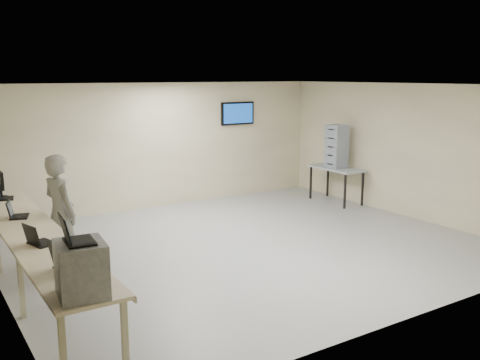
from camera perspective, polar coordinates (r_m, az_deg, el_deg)
room at (r=9.25m, az=0.65°, el=1.46°), size 8.01×7.01×2.81m
workbench at (r=7.98m, az=-21.51°, el=-5.20°), size 0.76×6.00×0.90m
equipment_box at (r=5.33m, az=-16.57°, el=-9.10°), size 0.50×0.55×0.53m
laptop_on_box at (r=5.21m, az=-17.35°, el=-5.72°), size 0.32×0.38×0.28m
laptop_0 at (r=6.08m, az=-17.91°, el=-8.50°), size 0.41×0.46×0.31m
laptop_1 at (r=7.10m, az=-20.78°, el=-5.94°), size 0.37×0.40×0.27m
laptop_2 at (r=8.53m, az=-22.85°, el=-3.29°), size 0.37×0.39×0.26m
laptop_3 at (r=9.87m, az=-24.00°, el=-1.53°), size 0.32×0.36×0.25m
monitor_near at (r=10.02m, az=-24.21°, el=-0.14°), size 0.21×0.46×0.46m
soldier at (r=8.57m, az=-18.60°, el=-3.37°), size 0.60×0.76×1.81m
side_table at (r=12.75m, az=10.25°, el=0.99°), size 0.65×1.38×0.83m
storage_bins at (r=12.65m, az=10.27°, el=3.56°), size 0.38×0.42×1.01m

